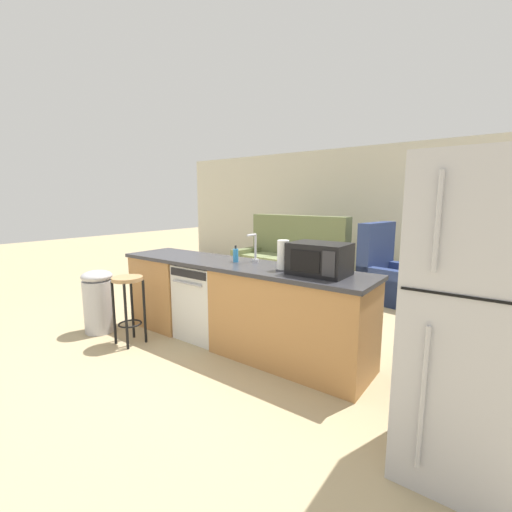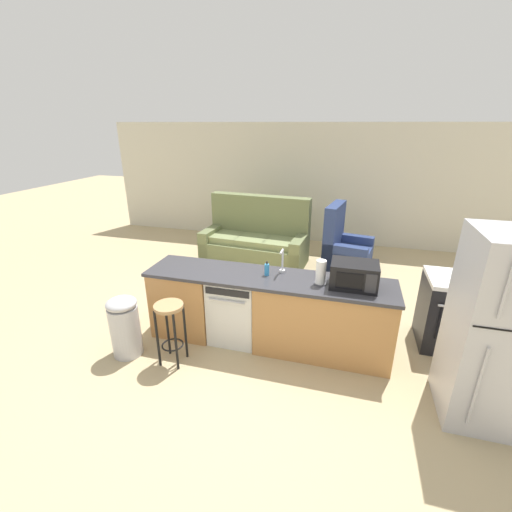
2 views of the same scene
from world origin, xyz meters
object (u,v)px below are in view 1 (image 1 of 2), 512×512
at_px(dishwasher, 208,300).
at_px(microwave, 319,259).
at_px(paper_towel_roll, 283,256).
at_px(armchair, 387,277).
at_px(refrigerator, 481,322).
at_px(stove_range, 485,336).
at_px(soap_bottle, 236,255).
at_px(bar_stool, 128,296).
at_px(couch, 291,264).
at_px(trash_bin, 99,300).

height_order(dishwasher, microwave, microwave).
relative_size(paper_towel_roll, armchair, 0.24).
relative_size(dishwasher, refrigerator, 0.47).
relative_size(stove_range, microwave, 1.80).
height_order(soap_bottle, bar_stool, soap_bottle).
bearing_deg(refrigerator, dishwasher, 168.07).
xyz_separation_m(dishwasher, paper_towel_roll, (1.01, -0.03, 0.62)).
height_order(soap_bottle, couch, couch).
distance_m(trash_bin, armchair, 4.14).
relative_size(trash_bin, armchair, 0.62).
bearing_deg(bar_stool, soap_bottle, 36.88).
relative_size(dishwasher, paper_towel_roll, 2.98).
distance_m(dishwasher, armchair, 3.00).
xyz_separation_m(paper_towel_roll, bar_stool, (-1.55, -0.62, -0.50)).
distance_m(dishwasher, couch, 2.66).
distance_m(dishwasher, paper_towel_roll, 1.19).
bearing_deg(couch, bar_stool, -91.34).
distance_m(dishwasher, soap_bottle, 0.67).
xyz_separation_m(refrigerator, armchair, (-1.39, 3.29, -0.54)).
bearing_deg(armchair, bar_stool, -117.21).
relative_size(dishwasher, couch, 0.41).
relative_size(stove_range, refrigerator, 0.50).
bearing_deg(trash_bin, soap_bottle, 24.99).
distance_m(stove_range, paper_towel_roll, 1.79).
bearing_deg(microwave, armchair, 93.34).
relative_size(dishwasher, stove_range, 0.93).
bearing_deg(couch, dishwasher, -79.94).
bearing_deg(refrigerator, couch, 134.02).
bearing_deg(couch, paper_towel_roll, -60.89).
distance_m(bar_stool, couch, 3.28).
relative_size(stove_range, armchair, 0.75).
height_order(refrigerator, trash_bin, refrigerator).
xyz_separation_m(dishwasher, soap_bottle, (0.38, 0.04, 0.55)).
bearing_deg(soap_bottle, stove_range, 13.00).
relative_size(refrigerator, couch, 0.86).
xyz_separation_m(microwave, soap_bottle, (-0.98, 0.04, -0.07)).
height_order(microwave, bar_stool, microwave).
xyz_separation_m(trash_bin, armchair, (2.34, 3.41, -0.03)).
xyz_separation_m(stove_range, trash_bin, (-3.73, -1.22, -0.07)).
distance_m(paper_towel_roll, armchair, 2.87).
height_order(stove_range, armchair, armchair).
xyz_separation_m(paper_towel_roll, armchair, (0.19, 2.77, -0.69)).
bearing_deg(microwave, refrigerator, -23.96).
bearing_deg(bar_stool, trash_bin, -178.67).
bearing_deg(refrigerator, bar_stool, -178.04).
bearing_deg(stove_range, paper_towel_roll, -159.89).
bearing_deg(couch, refrigerator, -45.98).
height_order(bar_stool, trash_bin, same).
bearing_deg(dishwasher, armchair, 66.26).
distance_m(stove_range, couch, 3.70).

